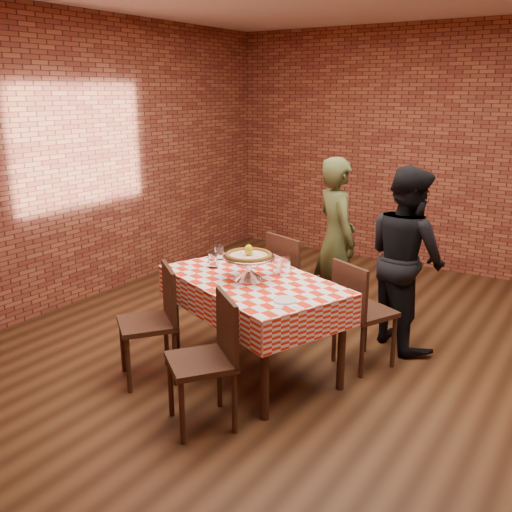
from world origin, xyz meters
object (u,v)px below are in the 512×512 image
at_px(condiment_caddy, 282,264).
at_px(chair_far_left, 299,282).
at_px(chair_near_left, 147,325).
at_px(table, 253,325).
at_px(chair_near_right, 201,364).
at_px(pizza_stand, 249,268).
at_px(water_glass_right, 219,253).
at_px(chair_far_right, 365,314).
at_px(diner_black, 406,258).
at_px(diner_olive, 336,239).
at_px(pizza, 249,256).
at_px(water_glass_left, 213,260).

relative_size(condiment_caddy, chair_far_left, 0.17).
bearing_deg(chair_near_left, chair_far_left, 108.46).
distance_m(table, chair_far_left, 0.90).
bearing_deg(chair_near_right, chair_far_left, 134.68).
bearing_deg(chair_far_left, pizza_stand, 112.94).
xyz_separation_m(water_glass_right, chair_near_right, (0.67, -1.10, -0.38)).
xyz_separation_m(water_glass_right, condiment_caddy, (0.64, -0.04, 0.02)).
bearing_deg(chair_far_right, pizza_stand, 65.00).
height_order(chair_far_right, diner_black, diner_black).
distance_m(water_glass_right, condiment_caddy, 0.64).
bearing_deg(diner_olive, pizza, 127.44).
bearing_deg(water_glass_left, chair_near_right, -57.37).
xyz_separation_m(chair_near_right, chair_far_left, (-0.24, 1.72, 0.02)).
height_order(pizza_stand, diner_black, diner_black).
height_order(water_glass_left, chair_far_left, chair_far_left).
bearing_deg(condiment_caddy, diner_black, 80.25).
relative_size(table, water_glass_left, 12.00).
xyz_separation_m(pizza, condiment_caddy, (0.13, 0.26, -0.11)).
xyz_separation_m(pizza_stand, chair_far_right, (0.71, 0.59, -0.41)).
height_order(condiment_caddy, diner_black, diner_black).
xyz_separation_m(condiment_caddy, chair_far_left, (-0.21, 0.66, -0.38)).
xyz_separation_m(condiment_caddy, chair_far_right, (0.58, 0.33, -0.40)).
distance_m(chair_far_right, diner_black, 0.67).
bearing_deg(condiment_caddy, water_glass_left, -134.66).
bearing_deg(diner_black, water_glass_right, 68.79).
bearing_deg(chair_near_left, chair_near_right, 17.07).
distance_m(water_glass_left, chair_near_right, 1.13).
height_order(pizza_stand, chair_far_left, pizza_stand).
distance_m(chair_near_right, diner_black, 2.09).
bearing_deg(water_glass_right, diner_olive, 62.89).
bearing_deg(water_glass_right, condiment_caddy, -3.59).
xyz_separation_m(table, pizza_stand, (-0.02, -0.03, 0.47)).
distance_m(water_glass_right, diner_black, 1.58).
bearing_deg(condiment_caddy, water_glass_right, -155.60).
distance_m(water_glass_right, chair_far_right, 1.31).
bearing_deg(table, condiment_caddy, 63.55).
bearing_deg(pizza, diner_olive, 87.59).
bearing_deg(table, diner_olive, 88.26).
bearing_deg(diner_olive, table, 128.11).
height_order(water_glass_left, chair_far_right, water_glass_left).
xyz_separation_m(pizza_stand, chair_far_left, (-0.07, 0.92, -0.39)).
relative_size(water_glass_right, diner_black, 0.08).
bearing_deg(chair_far_left, water_glass_left, 86.45).
bearing_deg(chair_far_left, chair_near_right, 116.19).
distance_m(pizza, diner_black, 1.43).
bearing_deg(pizza_stand, table, 57.69).
height_order(pizza_stand, pizza, pizza).
bearing_deg(chair_near_right, diner_olive, 129.52).
bearing_deg(diner_olive, chair_near_left, 111.84).
relative_size(chair_near_right, diner_black, 0.57).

